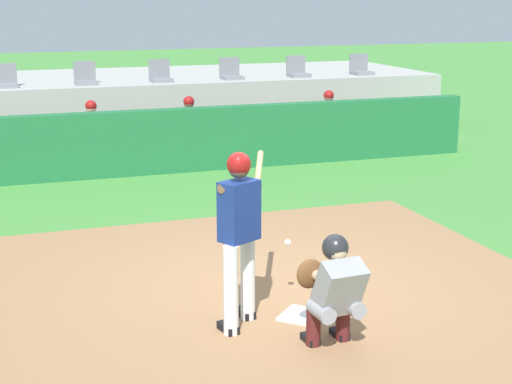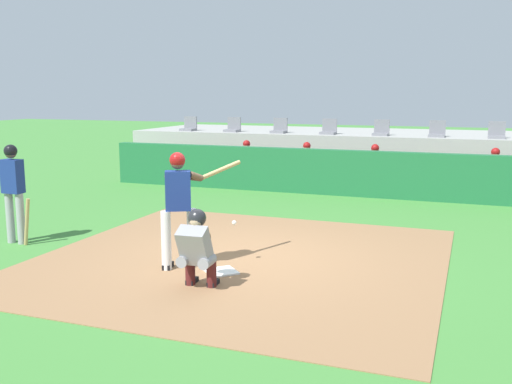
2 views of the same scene
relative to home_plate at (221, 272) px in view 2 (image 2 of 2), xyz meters
name	(u,v)px [view 2 (image 2 of 2)]	position (x,y,z in m)	size (l,w,h in m)	color
ground_plane	(241,259)	(0.00, 0.80, -0.02)	(80.00, 80.00, 0.00)	#428438
dirt_infield	(241,259)	(0.00, 0.80, -0.02)	(6.40, 6.40, 0.01)	#936B47
home_plate	(221,272)	(0.00, 0.00, 0.00)	(0.44, 0.44, 0.02)	white
batter_at_plate	(180,202)	(-0.68, 0.03, 1.01)	(0.86, 1.27, 1.80)	silver
catcher_crouched	(197,246)	(-0.02, -0.75, 0.58)	(0.50, 1.62, 1.13)	gray
on_deck_batter	(13,187)	(-4.17, 0.33, 1.00)	(0.58, 0.23, 1.79)	#99999E
dugout_wall	(332,172)	(0.00, 7.30, 0.58)	(13.00, 0.30, 1.20)	#1E6638
dugout_bench	(340,181)	(0.00, 8.30, 0.20)	(11.80, 0.44, 0.45)	olive
dugout_player_0	(245,162)	(-2.83, 8.14, 0.65)	(0.49, 0.70, 1.30)	#939399
dugout_player_1	(305,164)	(-0.98, 8.14, 0.65)	(0.49, 0.70, 1.30)	#939399
dugout_player_2	(374,167)	(0.95, 8.14, 0.65)	(0.49, 0.70, 1.30)	#939399
dugout_player_3	(494,173)	(4.00, 8.14, 0.65)	(0.49, 0.70, 1.30)	#939399
stands_platform	(363,153)	(0.00, 11.70, 0.68)	(15.00, 4.40, 1.40)	#9E9E99
stadium_seat_0	(189,127)	(-5.69, 10.18, 1.51)	(0.46, 0.46, 0.48)	slate
stadium_seat_1	(233,128)	(-4.06, 10.18, 1.51)	(0.46, 0.46, 0.48)	slate
stadium_seat_2	(279,129)	(-2.44, 10.18, 1.51)	(0.46, 0.46, 0.48)	slate
stadium_seat_3	(329,130)	(-0.81, 10.18, 1.51)	(0.46, 0.46, 0.48)	slate
stadium_seat_4	(381,131)	(0.81, 10.18, 1.51)	(0.46, 0.46, 0.48)	slate
stadium_seat_5	(437,132)	(2.44, 10.18, 1.51)	(0.46, 0.46, 0.48)	slate
stadium_seat_6	(497,134)	(4.06, 10.18, 1.51)	(0.46, 0.46, 0.48)	slate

